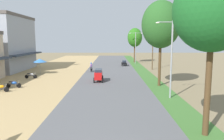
% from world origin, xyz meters
% --- Properties ---
extents(shophouse_mid, '(9.50, 12.28, 10.10)m').
position_xyz_m(shophouse_mid, '(-19.98, 31.60, 5.05)').
color(shophouse_mid, '#999EA8').
rests_on(shophouse_mid, ground).
extents(parked_motorbike_second, '(1.80, 0.54, 0.94)m').
position_xyz_m(parked_motorbike_second, '(-11.74, 14.70, 0.55)').
color(parked_motorbike_second, black).
rests_on(parked_motorbike_second, dirt_shoulder).
extents(parked_motorbike_third, '(1.80, 0.54, 0.94)m').
position_xyz_m(parked_motorbike_third, '(-11.27, 16.69, 0.55)').
color(parked_motorbike_third, black).
rests_on(parked_motorbike_third, dirt_shoulder).
extents(parked_motorbike_fourth, '(1.80, 0.54, 0.94)m').
position_xyz_m(parked_motorbike_fourth, '(-11.58, 22.94, 0.55)').
color(parked_motorbike_fourth, black).
rests_on(parked_motorbike_fourth, dirt_shoulder).
extents(vendor_umbrella, '(2.20, 2.20, 2.52)m').
position_xyz_m(vendor_umbrella, '(-11.63, 27.14, 2.31)').
color(vendor_umbrella, '#99999E').
rests_on(vendor_umbrella, dirt_shoulder).
extents(median_tree_nearest, '(4.29, 4.29, 9.40)m').
position_xyz_m(median_tree_nearest, '(5.66, 4.16, 7.15)').
color(median_tree_nearest, '#4C351E').
rests_on(median_tree_nearest, median_strip).
extents(median_tree_second, '(4.55, 4.55, 10.16)m').
position_xyz_m(median_tree_second, '(5.97, 18.02, 7.40)').
color(median_tree_second, '#4C351E').
rests_on(median_tree_second, median_strip).
extents(median_tree_third, '(3.64, 3.64, 8.57)m').
position_xyz_m(median_tree_third, '(5.92, 46.50, 6.23)').
color(median_tree_third, '#4C351E').
rests_on(median_tree_third, median_strip).
extents(streetlamp_near, '(3.16, 0.20, 7.32)m').
position_xyz_m(streetlamp_near, '(5.80, 12.35, 4.31)').
color(streetlamp_near, gray).
rests_on(streetlamp_near, median_strip).
extents(streetlamp_mid, '(3.16, 0.20, 7.38)m').
position_xyz_m(streetlamp_mid, '(5.80, 43.51, 4.34)').
color(streetlamp_mid, gray).
rests_on(streetlamp_mid, median_strip).
extents(utility_pole_near, '(1.80, 0.20, 8.78)m').
position_xyz_m(utility_pole_near, '(7.93, 33.15, 4.58)').
color(utility_pole_near, brown).
rests_on(utility_pole_near, ground).
extents(car_van_red, '(1.19, 2.41, 1.67)m').
position_xyz_m(car_van_red, '(-1.62, 20.60, 1.02)').
color(car_van_red, red).
rests_on(car_van_red, road_strip).
extents(car_sedan_black, '(1.10, 2.26, 1.19)m').
position_xyz_m(car_sedan_black, '(2.85, 38.70, 0.74)').
color(car_sedan_black, black).
rests_on(car_sedan_black, road_strip).
extents(motorbike_ahead_third, '(0.54, 1.80, 1.66)m').
position_xyz_m(motorbike_ahead_third, '(-3.47, 29.69, 0.86)').
color(motorbike_ahead_third, black).
rests_on(motorbike_ahead_third, road_strip).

